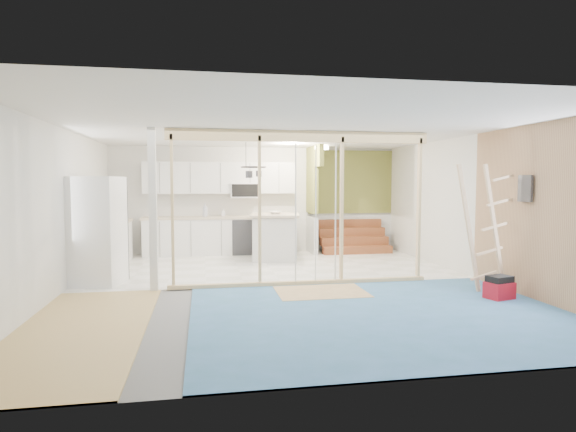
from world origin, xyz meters
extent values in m
cube|color=slate|center=(0.00, 0.00, 0.00)|extent=(7.00, 8.00, 0.01)
cube|color=silver|center=(0.00, 0.00, 2.60)|extent=(7.00, 8.00, 0.01)
cube|color=white|center=(0.00, 4.00, 1.30)|extent=(7.00, 0.01, 2.60)
cube|color=white|center=(0.00, -4.00, 1.30)|extent=(7.00, 0.01, 2.60)
cube|color=white|center=(-3.50, 0.00, 1.30)|extent=(0.01, 8.00, 2.60)
cube|color=white|center=(3.50, 0.00, 1.30)|extent=(0.01, 8.00, 2.60)
cube|color=white|center=(0.00, 2.00, 0.01)|extent=(7.00, 4.00, 0.02)
cube|color=#4B7CB7|center=(1.00, -2.00, 0.01)|extent=(5.00, 4.00, 0.02)
cube|color=tan|center=(-2.75, -2.00, 0.01)|extent=(1.50, 4.00, 0.02)
cube|color=tan|center=(0.50, -0.60, 0.02)|extent=(1.40, 1.00, 0.01)
cube|color=#E0B789|center=(0.30, 0.00, 2.50)|extent=(4.40, 0.09, 0.18)
cube|color=#E0B789|center=(0.30, 0.00, 0.05)|extent=(4.40, 0.09, 0.06)
cube|color=silver|center=(-2.10, 0.00, 1.30)|extent=(0.12, 0.14, 2.60)
cube|color=#E0B789|center=(-1.80, 0.00, 1.30)|extent=(0.04, 0.09, 2.40)
cube|color=#E0B789|center=(-0.40, 0.00, 1.30)|extent=(0.05, 0.09, 2.40)
cube|color=#E0B789|center=(1.00, 0.00, 1.30)|extent=(0.04, 0.09, 2.40)
cube|color=#E0B789|center=(2.40, 0.00, 1.30)|extent=(0.04, 0.09, 2.40)
cylinder|color=silver|center=(0.20, -0.03, 1.22)|extent=(0.02, 0.02, 2.35)
cylinder|color=silver|center=(0.90, 0.02, 1.22)|extent=(0.02, 0.02, 2.35)
cylinder|color=silver|center=(0.55, 0.00, 1.22)|extent=(0.02, 0.02, 2.35)
cube|color=white|center=(-0.90, 3.70, 0.44)|extent=(3.60, 0.60, 0.88)
cube|color=beige|center=(-0.90, 3.70, 0.91)|extent=(3.66, 0.64, 0.05)
cube|color=white|center=(-3.20, 2.60, 0.44)|extent=(0.60, 1.60, 0.88)
cube|color=beige|center=(-3.20, 2.60, 0.91)|extent=(0.64, 1.64, 0.05)
cube|color=white|center=(-0.90, 3.82, 1.85)|extent=(3.60, 0.34, 0.75)
cube|color=white|center=(-0.30, 3.78, 1.55)|extent=(0.72, 0.38, 0.36)
cube|color=black|center=(-0.30, 3.59, 1.55)|extent=(0.68, 0.02, 0.30)
cube|color=olive|center=(1.30, 3.55, 1.80)|extent=(0.10, 0.90, 1.60)
cube|color=silver|center=(1.30, 3.55, 0.45)|extent=(0.10, 0.90, 0.90)
cube|color=olive|center=(1.30, 2.85, 2.35)|extent=(0.10, 0.50, 0.50)
cube|color=olive|center=(2.40, 3.97, 1.75)|extent=(2.20, 0.04, 1.60)
cube|color=silver|center=(2.40, 3.97, 0.45)|extent=(2.20, 0.04, 0.90)
cube|color=#97452C|center=(2.35, 3.20, 0.10)|extent=(1.70, 0.26, 0.20)
cube|color=#97452C|center=(2.35, 3.46, 0.30)|extent=(1.70, 0.26, 0.20)
cube|color=#97452C|center=(2.35, 3.72, 0.50)|extent=(1.70, 0.26, 0.20)
cube|color=#97452C|center=(2.35, 3.98, 0.70)|extent=(1.70, 0.26, 0.20)
torus|color=black|center=(-0.30, 1.90, 2.05)|extent=(0.52, 0.52, 0.02)
cylinder|color=black|center=(-0.45, 1.90, 2.30)|extent=(0.01, 0.01, 0.50)
cylinder|color=black|center=(-0.15, 1.90, 2.30)|extent=(0.01, 0.01, 0.50)
cylinder|color=#3C3C41|center=(-0.40, 1.80, 1.90)|extent=(0.14, 0.14, 0.14)
cylinder|color=#3C3C41|center=(-0.18, 2.00, 1.92)|extent=(0.12, 0.12, 0.12)
cube|color=tan|center=(3.48, -2.00, 1.30)|extent=(0.02, 4.00, 2.60)
cube|color=#3C3C41|center=(3.43, -1.40, 1.65)|extent=(0.04, 0.30, 0.40)
cylinder|color=#FFEABF|center=(1.40, 3.00, 2.54)|extent=(0.32, 0.32, 0.08)
cube|color=white|center=(-3.10, 0.64, 0.92)|extent=(0.94, 0.91, 1.84)
cube|color=#3C3C41|center=(-2.71, 0.64, 0.92)|extent=(0.17, 0.72, 1.80)
cube|color=silver|center=(0.26, 2.70, 0.48)|extent=(1.10, 1.10, 0.96)
cube|color=beige|center=(0.26, 2.70, 1.01)|extent=(1.23, 1.23, 0.06)
imported|color=silver|center=(0.27, 2.67, 1.07)|extent=(0.34, 0.34, 0.07)
imported|color=silver|center=(-1.27, 3.67, 1.09)|extent=(0.15, 0.15, 0.32)
imported|color=white|center=(-0.84, 3.76, 1.02)|extent=(0.09, 0.09, 0.18)
cube|color=#A60F1C|center=(3.00, -1.48, 0.13)|extent=(0.44, 0.37, 0.27)
cube|color=black|center=(3.00, -1.48, 0.31)|extent=(0.39, 0.33, 0.09)
cube|color=#DBB386|center=(2.75, -1.04, 1.02)|extent=(0.48, 0.10, 2.01)
cube|color=#DBB386|center=(3.19, -1.04, 1.02)|extent=(0.48, 0.10, 2.01)
cube|color=#DBB386|center=(3.02, -1.04, 0.28)|extent=(0.48, 0.10, 0.13)
cube|color=#DBB386|center=(3.10, -1.04, 0.66)|extent=(0.48, 0.10, 0.13)
cube|color=#DBB386|center=(3.18, -1.04, 1.05)|extent=(0.48, 0.10, 0.13)
cube|color=#DBB386|center=(3.26, -1.04, 1.43)|extent=(0.48, 0.10, 0.13)
cube|color=#DBB386|center=(3.34, -1.04, 1.82)|extent=(0.48, 0.10, 0.13)
camera|label=1|loc=(-1.32, -7.86, 1.74)|focal=30.00mm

